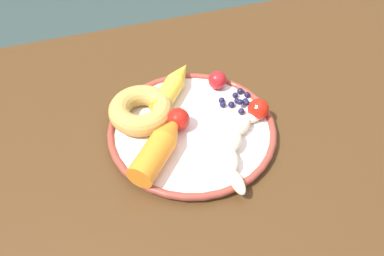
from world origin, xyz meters
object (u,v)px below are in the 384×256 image
carrot_yellow (173,86)px  tomato_near (217,80)px  plate (192,129)px  banana (238,143)px  donut (141,110)px  tomato_mid (178,119)px  carrot_orange (160,146)px  tomato_far (258,109)px  blueberry_pile (237,101)px  dining_table (218,153)px

carrot_yellow → tomato_near: 0.08m
plate → tomato_near: 0.12m
plate → banana: size_ratio=1.83×
donut → tomato_mid: tomato_mid is taller
carrot_orange → tomato_mid: bearing=-132.2°
carrot_orange → tomato_near: bearing=-138.9°
tomato_far → blueberry_pile: bearing=-63.5°
plate → carrot_orange: bearing=31.1°
carrot_orange → tomato_far: carrot_orange is taller
carrot_orange → tomato_far: 0.19m
tomato_mid → tomato_far: size_ratio=1.06×
banana → blueberry_pile: 0.11m
banana → donut: size_ratio=1.40×
carrot_yellow → blueberry_pile: (-0.10, 0.06, -0.01)m
blueberry_pile → tomato_mid: tomato_mid is taller
plate → tomato_far: tomato_far is taller
dining_table → blueberry_pile: size_ratio=17.61×
donut → tomato_mid: bearing=141.8°
carrot_yellow → carrot_orange: bearing=66.1°
blueberry_pile → tomato_near: bearing=-71.5°
donut → blueberry_pile: donut is taller
dining_table → plate: size_ratio=3.85×
dining_table → carrot_yellow: size_ratio=8.84×
plate → carrot_orange: size_ratio=2.19×
dining_table → plate: (0.06, 0.01, 0.10)m
tomato_mid → tomato_far: (-0.14, 0.02, -0.00)m
carrot_orange → tomato_near: 0.19m
plate → carrot_orange: (0.07, 0.04, 0.02)m
banana → donut: bearing=-41.8°
plate → blueberry_pile: bearing=-161.3°
plate → donut: size_ratio=2.56×
carrot_yellow → tomato_near: carrot_yellow is taller
tomato_near → tomato_far: tomato_far is taller
blueberry_pile → donut: bearing=-6.3°
carrot_yellow → plate: bearing=93.1°
donut → tomato_far: bearing=162.3°
tomato_mid → tomato_far: bearing=172.2°
banana → tomato_near: tomato_near is taller
carrot_yellow → tomato_mid: 0.09m
tomato_near → tomato_mid: (0.10, 0.08, 0.00)m
carrot_orange → carrot_yellow: size_ratio=1.05×
tomato_mid → donut: bearing=-38.2°
banana → dining_table: bearing=-91.4°
banana → carrot_orange: bearing=-12.4°
carrot_yellow → tomato_near: (-0.08, 0.01, -0.00)m
dining_table → tomato_near: 0.14m
carrot_yellow → tomato_far: size_ratio=3.39×
blueberry_pile → tomato_mid: (0.12, 0.02, 0.01)m
plate → tomato_near: tomato_near is taller
banana → tomato_mid: bearing=-44.1°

